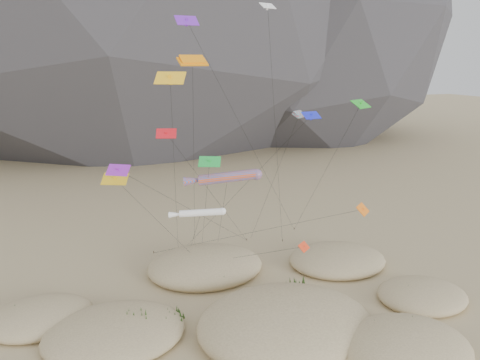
% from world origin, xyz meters
% --- Properties ---
extents(ground, '(500.00, 500.00, 0.00)m').
position_xyz_m(ground, '(0.00, 0.00, 0.00)').
color(ground, '#CCB789').
rests_on(ground, ground).
extents(dunes, '(48.82, 36.74, 4.24)m').
position_xyz_m(dunes, '(-2.40, 3.12, 0.76)').
color(dunes, '#CCB789').
rests_on(dunes, ground).
extents(dune_grass, '(40.67, 30.25, 1.59)m').
position_xyz_m(dune_grass, '(0.62, 3.72, 0.85)').
color(dune_grass, black).
rests_on(dune_grass, ground).
extents(kite_stakes, '(21.22, 7.12, 0.30)m').
position_xyz_m(kite_stakes, '(2.11, 23.31, 0.15)').
color(kite_stakes, '#3F2D1E').
rests_on(kite_stakes, ground).
extents(rainbow_tube_kite, '(8.27, 13.66, 13.23)m').
position_xyz_m(rainbow_tube_kite, '(-0.82, 13.42, 12.29)').
color(rainbow_tube_kite, '#E95018').
rests_on(rainbow_tube_kite, ground).
extents(white_tube_kite, '(5.51, 13.62, 10.20)m').
position_xyz_m(white_tube_kite, '(-4.51, 10.55, 9.62)').
color(white_tube_kite, white).
rests_on(white_tube_kite, ground).
extents(orange_parafoil, '(4.42, 14.01, 24.93)m').
position_xyz_m(orange_parafoil, '(-4.36, 12.15, 24.15)').
color(orange_parafoil, orange).
rests_on(orange_parafoil, ground).
extents(multi_parafoil, '(2.99, 11.20, 18.88)m').
position_xyz_m(multi_parafoil, '(8.60, 15.40, 18.22)').
color(multi_parafoil, red).
rests_on(multi_parafoil, ground).
extents(delta_kites, '(29.38, 20.96, 30.23)m').
position_xyz_m(delta_kites, '(-0.68, 10.27, 17.42)').
color(delta_kites, green).
rests_on(delta_kites, ground).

